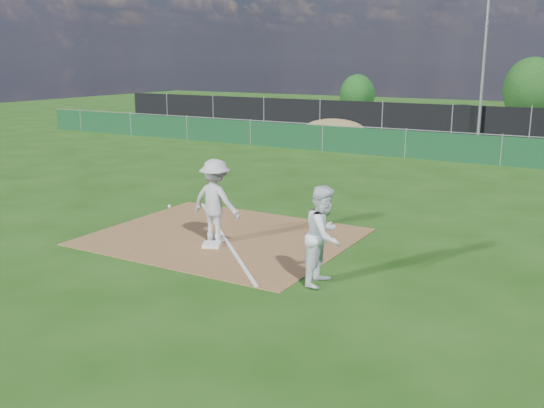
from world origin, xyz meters
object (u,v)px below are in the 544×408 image
at_px(play_at_first, 216,201).
at_px(car_left, 377,113).
at_px(runner, 324,235).
at_px(car_mid, 469,117).
at_px(tree_mid, 532,89).
at_px(first_base, 212,245).
at_px(tree_left, 357,95).
at_px(light_pole, 484,63).

relative_size(play_at_first, car_left, 0.51).
bearing_deg(runner, play_at_first, 66.82).
xyz_separation_m(play_at_first, car_mid, (-0.24, 27.33, -0.28)).
distance_m(play_at_first, car_mid, 27.34).
bearing_deg(tree_mid, runner, -88.47).
bearing_deg(first_base, tree_left, 106.72).
relative_size(first_base, play_at_first, 0.20).
relative_size(runner, car_mid, 0.45).
distance_m(car_left, tree_left, 5.43).
xyz_separation_m(runner, car_left, (-9.69, 28.82, -0.30)).
bearing_deg(runner, light_pole, 1.04).
bearing_deg(tree_mid, car_mid, -115.42).
xyz_separation_m(light_pole, car_mid, (-1.65, 5.21, -3.28)).
xyz_separation_m(light_pole, tree_left, (-10.97, 9.78, -2.40)).
xyz_separation_m(tree_left, tree_mid, (12.02, 1.10, 0.65)).
relative_size(runner, car_left, 0.50).
bearing_deg(light_pole, play_at_first, -93.64).
bearing_deg(tree_left, play_at_first, -73.31).
distance_m(play_at_first, runner, 3.57).
height_order(car_left, tree_left, tree_left).
height_order(play_at_first, tree_mid, tree_mid).
height_order(first_base, runner, runner).
height_order(light_pole, runner, light_pole).
bearing_deg(first_base, tree_mid, 86.02).
bearing_deg(tree_left, runner, -68.65).
bearing_deg(runner, first_base, 72.33).
relative_size(play_at_first, car_mid, 0.46).
distance_m(light_pole, play_at_first, 22.37).
height_order(car_mid, tree_mid, tree_mid).
distance_m(tree_left, tree_mid, 12.09).
height_order(first_base, car_left, car_left).
bearing_deg(first_base, car_mid, 90.77).
xyz_separation_m(play_at_first, tree_left, (-9.57, 31.90, 0.59)).
distance_m(light_pole, tree_left, 14.89).
bearing_deg(tree_left, tree_mid, 5.23).
height_order(runner, car_left, runner).
distance_m(runner, tree_left, 35.53).
bearing_deg(light_pole, car_left, 144.52).
bearing_deg(play_at_first, tree_left, 106.69).
height_order(car_mid, tree_left, tree_left).
bearing_deg(play_at_first, first_base, -71.08).
bearing_deg(car_mid, light_pole, -179.32).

